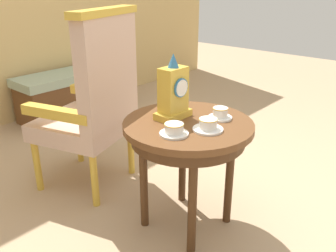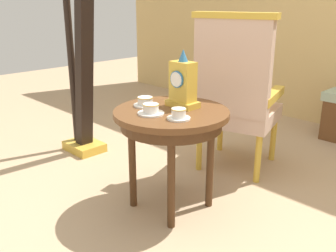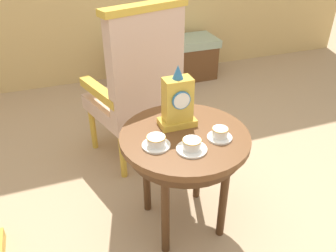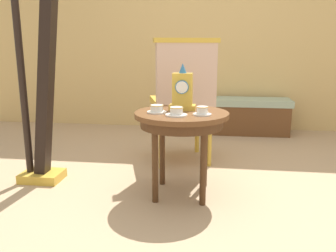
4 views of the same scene
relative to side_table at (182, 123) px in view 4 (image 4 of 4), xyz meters
name	(u,v)px [view 4 (image 4 of 4)]	position (x,y,z in m)	size (l,w,h in m)	color
ground_plane	(189,193)	(0.06, 0.02, -0.54)	(10.00, 10.00, 0.00)	tan
wall_back	(204,21)	(0.06, 2.27, 0.86)	(6.00, 0.10, 2.80)	tan
side_table	(182,123)	(0.00, 0.00, 0.00)	(0.67, 0.67, 0.62)	brown
teacup_left	(157,109)	(-0.17, -0.05, 0.10)	(0.14, 0.14, 0.06)	white
teacup_right	(176,112)	(-0.02, -0.14, 0.10)	(0.15, 0.15, 0.06)	white
teacup_center	(202,111)	(0.15, -0.09, 0.10)	(0.12, 0.12, 0.06)	white
mantel_clock	(183,91)	(0.00, 0.10, 0.21)	(0.19, 0.11, 0.34)	gold
armchair	(183,101)	(-0.05, 0.70, 0.05)	(0.67, 0.67, 1.14)	#CCA893
harp	(39,88)	(-1.12, 0.12, 0.22)	(0.40, 0.24, 1.86)	gold
window_bench	(246,116)	(0.63, 1.97, -0.32)	(1.07, 0.40, 0.44)	#9EB299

